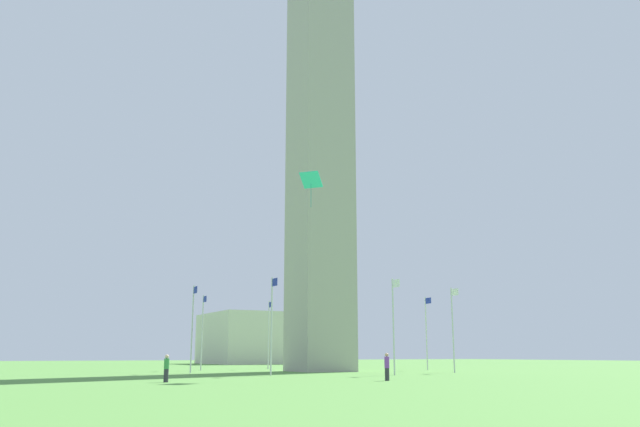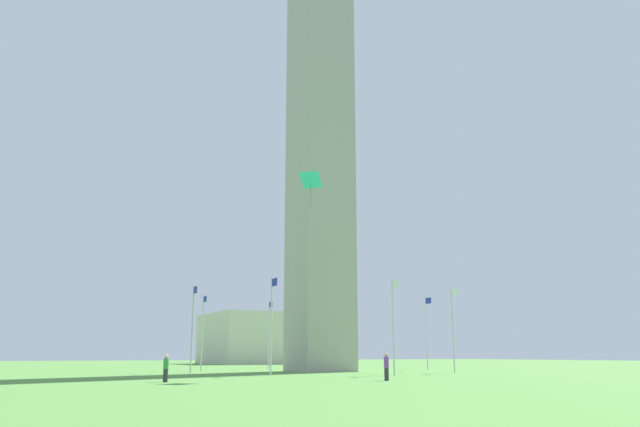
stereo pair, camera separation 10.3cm
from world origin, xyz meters
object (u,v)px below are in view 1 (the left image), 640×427
distant_building (254,339)px  flagpole_sw (202,329)px  flagpole_e (427,330)px  person_green_shirt (166,368)px  flagpole_ne (453,326)px  kite_cyan_diamond (311,181)px  obelisk_monument (320,130)px  flagpole_s (269,331)px  person_purple_shirt (387,367)px  flagpole_nw (272,321)px  flagpole_w (193,325)px  flagpole_se (353,332)px  flagpole_n (394,321)px

distant_building → flagpole_sw: bearing=-28.1°
flagpole_e → person_green_shirt: flagpole_e is taller
flagpole_ne → kite_cyan_diamond: (6.54, -18.47, 10.37)m
obelisk_monument → distant_building: (-53.07, 14.02, -20.93)m
flagpole_s → flagpole_ne: bearing=22.5°
flagpole_ne → person_purple_shirt: size_ratio=4.49×
flagpole_nw → person_purple_shirt: flagpole_nw is taller
person_green_shirt → flagpole_w: bearing=30.2°
obelisk_monument → person_purple_shirt: (22.43, -6.76, -24.53)m
flagpole_e → flagpole_sw: (-9.37, -22.62, 0.00)m
person_green_shirt → distant_building: size_ratio=0.09×
person_green_shirt → person_purple_shirt: 14.03m
flagpole_w → kite_cyan_diamond: bearing=14.6°
flagpole_sw → person_purple_shirt: (31.74, 2.61, -3.48)m
person_purple_shirt → flagpole_w: bearing=7.5°
obelisk_monument → flagpole_w: (0.06, -13.25, -21.05)m
flagpole_ne → flagpole_sw: (-18.74, -18.74, 0.00)m
flagpole_se → flagpole_w: (9.37, -22.62, 0.00)m
flagpole_se → flagpole_sw: same height
flagpole_nw → person_green_shirt: flagpole_nw is taller
person_purple_shirt → flagpole_sw: bearing=-4.0°
flagpole_e → kite_cyan_diamond: kite_cyan_diamond is taller
flagpole_nw → kite_cyan_diamond: (6.54, 0.27, 10.37)m
flagpole_n → person_purple_shirt: 11.87m
obelisk_monument → person_green_shirt: bearing=-48.0°
flagpole_w → flagpole_nw: 10.14m
distant_building → obelisk_monument: bearing=-14.8°
obelisk_monument → kite_cyan_diamond: size_ratio=19.08×
flagpole_sw → kite_cyan_diamond: 27.33m
flagpole_e → flagpole_w: size_ratio=1.00×
flagpole_s → distant_building: bearing=160.6°
person_green_shirt → kite_cyan_diamond: 17.88m
flagpole_sw → person_purple_shirt: flagpole_sw is taller
flagpole_sw → flagpole_nw: (18.74, -0.00, 0.00)m
flagpole_sw → kite_cyan_diamond: bearing=0.6°
flagpole_n → flagpole_ne: bearing=112.5°
person_purple_shirt → flagpole_s: bearing=-19.4°
distant_building → flagpole_e: bearing=-0.8°
flagpole_sw → person_green_shirt: bearing=-21.4°
person_purple_shirt → distant_building: (-75.50, 20.78, 3.60)m
person_green_shirt → flagpole_s: bearing=18.3°
person_green_shirt → distant_building: (-71.22, 34.14, 3.65)m
person_purple_shirt → distant_building: bearing=-24.1°
flagpole_ne → kite_cyan_diamond: kite_cyan_diamond is taller
flagpole_e → flagpole_ne: bearing=-22.5°
obelisk_monument → flagpole_n: size_ratio=6.40×
flagpole_n → flagpole_nw: 10.14m
flagpole_nw → flagpole_n: bearing=67.5°
flagpole_sw → person_green_shirt: (27.46, -10.75, -3.53)m
flagpole_e → flagpole_n: bearing=-45.0°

